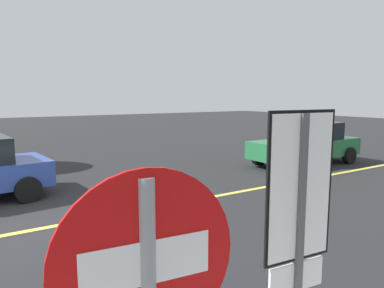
% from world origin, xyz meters
% --- Properties ---
extents(ground_plane, '(80.00, 80.00, 0.00)m').
position_xyz_m(ground_plane, '(0.00, 0.00, 0.00)').
color(ground_plane, '#262628').
extents(lane_marking_centre, '(28.00, 0.16, 0.01)m').
position_xyz_m(lane_marking_centre, '(3.00, 0.00, 0.01)').
color(lane_marking_centre, '#E0D14C').
extents(speed_limit_sign, '(0.54, 0.07, 2.52)m').
position_xyz_m(speed_limit_sign, '(0.90, -5.75, 1.76)').
color(speed_limit_sign, '#4C4C51').
rests_on(speed_limit_sign, ground_plane).
extents(car_green_behind_van, '(4.58, 2.03, 1.60)m').
position_xyz_m(car_green_behind_van, '(9.96, 1.72, 0.80)').
color(car_green_behind_van, '#236B3D').
rests_on(car_green_behind_van, ground_plane).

